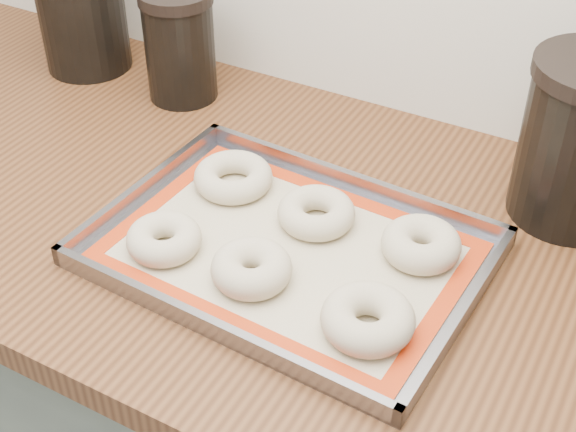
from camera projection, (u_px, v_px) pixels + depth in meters
The scene contains 11 objects.
cabinet at pixel (257, 427), 1.35m from camera, with size 3.00×0.65×0.86m, color slate.
countertop at pixel (248, 217), 1.07m from camera, with size 3.06×0.68×0.04m, color brown.
baking_tray at pixel (288, 250), 0.98m from camera, with size 0.48×0.35×0.03m.
baking_mat at pixel (288, 251), 0.98m from camera, with size 0.43×0.31×0.00m.
bagel_front_left at pixel (164, 239), 0.97m from camera, with size 0.09×0.09×0.03m, color beige.
bagel_front_mid at pixel (251, 268), 0.93m from camera, with size 0.10×0.10×0.04m, color beige.
bagel_front_right at pixel (368, 319), 0.86m from camera, with size 0.10×0.10×0.04m, color beige.
bagel_back_left at pixel (233, 177), 1.07m from camera, with size 0.11×0.11×0.03m, color beige.
bagel_back_mid at pixel (316, 213), 1.01m from camera, with size 0.10×0.10×0.03m, color beige.
bagel_back_right at pixel (421, 244), 0.96m from camera, with size 0.10×0.10×0.04m, color beige.
canister_mid at pixel (180, 45), 1.24m from camera, with size 0.11×0.11×0.18m.
Camera 1 is at (0.45, 0.96, 1.54)m, focal length 50.00 mm.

